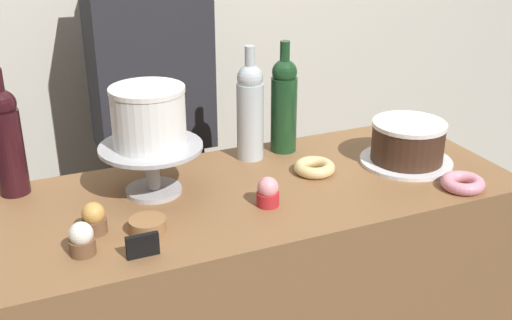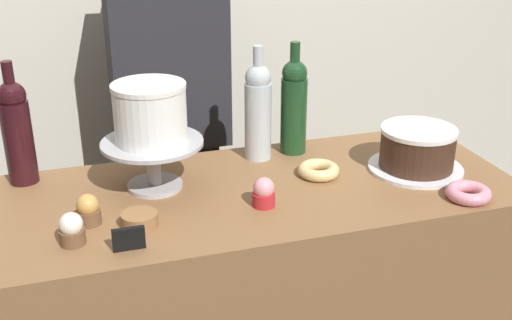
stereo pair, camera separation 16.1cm
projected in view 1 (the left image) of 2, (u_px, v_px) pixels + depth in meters
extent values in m
cylinder|color=#B2B2B7|center=(154.00, 190.00, 1.62)|extent=(0.14, 0.14, 0.01)
cylinder|color=#B2B2B7|center=(152.00, 169.00, 1.60)|extent=(0.04, 0.04, 0.11)
cylinder|color=#B2B2B7|center=(151.00, 147.00, 1.58)|extent=(0.26, 0.26, 0.01)
cylinder|color=white|center=(149.00, 119.00, 1.55)|extent=(0.18, 0.18, 0.14)
cylinder|color=white|center=(147.00, 90.00, 1.52)|extent=(0.18, 0.18, 0.01)
cylinder|color=white|center=(406.00, 161.00, 1.80)|extent=(0.26, 0.26, 0.01)
cylinder|color=#3D2619|center=(408.00, 143.00, 1.77)|extent=(0.20, 0.20, 0.10)
cylinder|color=white|center=(410.00, 124.00, 1.75)|extent=(0.20, 0.20, 0.01)
cylinder|color=#193D1E|center=(284.00, 115.00, 1.84)|extent=(0.08, 0.08, 0.22)
sphere|color=#193D1E|center=(285.00, 72.00, 1.79)|extent=(0.07, 0.07, 0.07)
cylinder|color=#193D1E|center=(285.00, 54.00, 1.77)|extent=(0.03, 0.03, 0.08)
cylinder|color=#B2BCC1|center=(250.00, 121.00, 1.79)|extent=(0.08, 0.08, 0.22)
sphere|color=#B2BCC1|center=(250.00, 78.00, 1.74)|extent=(0.07, 0.07, 0.07)
cylinder|color=#B2BCC1|center=(250.00, 59.00, 1.72)|extent=(0.03, 0.03, 0.08)
cylinder|color=black|center=(9.00, 153.00, 1.58)|extent=(0.08, 0.08, 0.22)
sphere|color=black|center=(1.00, 104.00, 1.53)|extent=(0.07, 0.07, 0.07)
cylinder|color=red|center=(268.00, 199.00, 1.55)|extent=(0.06, 0.06, 0.03)
sphere|color=pink|center=(268.00, 187.00, 1.54)|extent=(0.05, 0.05, 0.05)
cylinder|color=brown|center=(83.00, 247.00, 1.35)|extent=(0.06, 0.06, 0.03)
sphere|color=white|center=(81.00, 234.00, 1.34)|extent=(0.05, 0.05, 0.05)
cylinder|color=brown|center=(95.00, 226.00, 1.43)|extent=(0.06, 0.06, 0.03)
sphere|color=#CC9347|center=(93.00, 213.00, 1.42)|extent=(0.05, 0.05, 0.05)
torus|color=#E0C17F|center=(314.00, 167.00, 1.73)|extent=(0.11, 0.11, 0.03)
torus|color=pink|center=(463.00, 183.00, 1.64)|extent=(0.11, 0.11, 0.03)
cylinder|color=olive|center=(148.00, 230.00, 1.44)|extent=(0.08, 0.08, 0.01)
cylinder|color=olive|center=(148.00, 226.00, 1.43)|extent=(0.08, 0.08, 0.01)
cylinder|color=olive|center=(147.00, 221.00, 1.43)|extent=(0.08, 0.08, 0.01)
cube|color=black|center=(143.00, 246.00, 1.34)|extent=(0.07, 0.01, 0.05)
cube|color=black|center=(163.00, 254.00, 2.26)|extent=(0.28, 0.18, 0.85)
cube|color=#232328|center=(149.00, 61.00, 1.98)|extent=(0.36, 0.22, 0.55)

